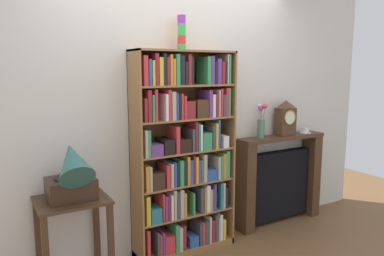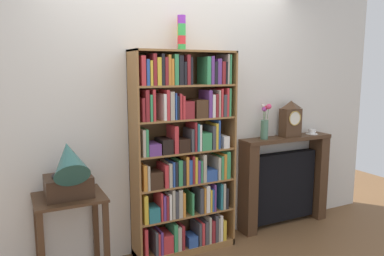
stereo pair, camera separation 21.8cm
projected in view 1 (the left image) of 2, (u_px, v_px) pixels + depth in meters
ground_plane at (191, 255)px, 3.46m from camera, size 7.77×6.40×0.02m
wall_back at (184, 109)px, 3.56m from camera, size 4.77×0.08×2.68m
bookshelf at (185, 157)px, 3.41m from camera, size 0.97×0.28×1.88m
cup_stack at (182, 33)px, 3.28m from camera, size 0.08×0.08×0.31m
side_table_left at (73, 223)px, 2.88m from camera, size 0.54×0.46×0.73m
gramophone at (72, 173)px, 2.76m from camera, size 0.35×0.46×0.53m
fireplace_mantel at (279, 180)px, 4.15m from camera, size 1.10×0.22×1.00m
mantel_clock at (286, 118)px, 4.04m from camera, size 0.21×0.14×0.39m
flower_vase at (261, 123)px, 3.89m from camera, size 0.11×0.11×0.37m
teacup_with_saucer at (305, 131)px, 4.23m from camera, size 0.13×0.13×0.06m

